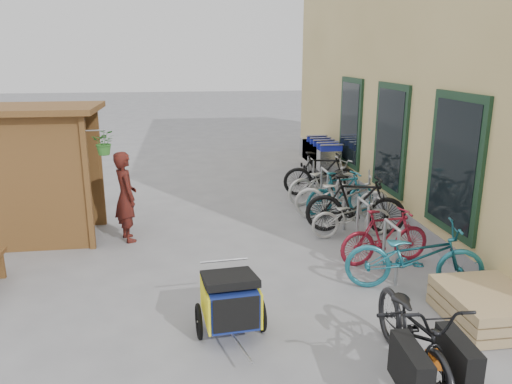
{
  "coord_description": "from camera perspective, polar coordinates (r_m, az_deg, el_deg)",
  "views": [
    {
      "loc": [
        -0.66,
        -6.54,
        3.24
      ],
      "look_at": [
        0.5,
        1.5,
        1.0
      ],
      "focal_mm": 35.0,
      "sensor_mm": 36.0,
      "label": 1
    }
  ],
  "objects": [
    {
      "name": "ground",
      "position": [
        7.33,
        -2.24,
        -10.84
      ],
      "size": [
        80.0,
        80.0,
        0.0
      ],
      "primitive_type": "plane",
      "color": "gray"
    },
    {
      "name": "building",
      "position": [
        13.15,
        25.68,
        15.07
      ],
      "size": [
        6.07,
        13.0,
        7.0
      ],
      "color": "#D7BF7B",
      "rests_on": "ground"
    },
    {
      "name": "kiosk",
      "position": [
        9.54,
        -24.05,
        3.88
      ],
      "size": [
        2.49,
        1.65,
        2.4
      ],
      "color": "brown",
      "rests_on": "ground"
    },
    {
      "name": "bike_rack",
      "position": [
        9.8,
        9.71,
        -0.94
      ],
      "size": [
        0.05,
        5.35,
        0.86
      ],
      "color": "#A5A8AD",
      "rests_on": "ground"
    },
    {
      "name": "pallet_stack",
      "position": [
        7.0,
        24.92,
        -11.79
      ],
      "size": [
        1.0,
        1.2,
        0.4
      ],
      "color": "tan",
      "rests_on": "ground"
    },
    {
      "name": "shopping_carts",
      "position": [
        13.92,
        7.22,
        4.46
      ],
      "size": [
        0.6,
        2.37,
        1.07
      ],
      "color": "silver",
      "rests_on": "ground"
    },
    {
      "name": "child_trailer",
      "position": [
        6.04,
        -2.96,
        -12.11
      ],
      "size": [
        0.85,
        1.39,
        0.81
      ],
      "rotation": [
        0.0,
        0.0,
        0.09
      ],
      "color": "navy",
      "rests_on": "ground"
    },
    {
      "name": "cargo_bike",
      "position": [
        5.53,
        17.7,
        -15.12
      ],
      "size": [
        0.76,
        1.95,
        1.01
      ],
      "rotation": [
        0.0,
        0.0,
        -0.05
      ],
      "color": "black",
      "rests_on": "ground"
    },
    {
      "name": "person_kiosk",
      "position": [
        9.13,
        -14.66,
        -0.51
      ],
      "size": [
        0.59,
        0.7,
        1.63
      ],
      "primitive_type": "imported",
      "rotation": [
        0.0,
        0.0,
        1.96
      ],
      "color": "maroon",
      "rests_on": "ground"
    },
    {
      "name": "bike_0",
      "position": [
        7.41,
        17.63,
        -7.03
      ],
      "size": [
        2.02,
        1.14,
        1.01
      ],
      "primitive_type": "imported",
      "rotation": [
        0.0,
        0.0,
        1.31
      ],
      "color": "#206D80",
      "rests_on": "ground"
    },
    {
      "name": "bike_1",
      "position": [
        8.2,
        14.54,
        -4.95
      ],
      "size": [
        1.56,
        0.6,
        0.92
      ],
      "primitive_type": "imported",
      "rotation": [
        0.0,
        0.0,
        1.69
      ],
      "color": "maroon",
      "rests_on": "ground"
    },
    {
      "name": "bike_2",
      "position": [
        9.27,
        10.88,
        -2.72
      ],
      "size": [
        1.54,
        0.59,
        0.8
      ],
      "primitive_type": "imported",
      "rotation": [
        0.0,
        0.0,
        1.61
      ],
      "color": "#B7B7B2",
      "rests_on": "ground"
    },
    {
      "name": "bike_3",
      "position": [
        9.45,
        11.31,
        -1.4
      ],
      "size": [
        1.92,
        1.02,
        1.11
      ],
      "primitive_type": "imported",
      "rotation": [
        0.0,
        0.0,
        1.29
      ],
      "color": "black",
      "rests_on": "ground"
    },
    {
      "name": "bike_4",
      "position": [
        10.14,
        9.84,
        -0.47
      ],
      "size": [
        2.02,
        1.21,
        1.0
      ],
      "primitive_type": "imported",
      "rotation": [
        0.0,
        0.0,
        1.27
      ],
      "color": "#B7B7B2",
      "rests_on": "ground"
    },
    {
      "name": "bike_5",
      "position": [
        10.48,
        9.66,
        -0.15
      ],
      "size": [
        1.61,
        0.71,
        0.94
      ],
      "primitive_type": "imported",
      "rotation": [
        0.0,
        0.0,
        1.75
      ],
      "color": "#206D80",
      "rests_on": "ground"
    },
    {
      "name": "bike_6",
      "position": [
        11.31,
        7.81,
        1.2
      ],
      "size": [
        1.98,
        1.19,
        0.98
      ],
      "primitive_type": "imported",
      "rotation": [
        0.0,
        0.0,
        1.88
      ],
      "color": "#B7B7B2",
      "rests_on": "ground"
    },
    {
      "name": "bike_7",
      "position": [
        11.83,
        7.45,
        2.05
      ],
      "size": [
        1.82,
        0.76,
        1.06
      ],
      "primitive_type": "imported",
      "rotation": [
        0.0,
        0.0,
        1.42
      ],
      "color": "black",
      "rests_on": "ground"
    }
  ]
}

